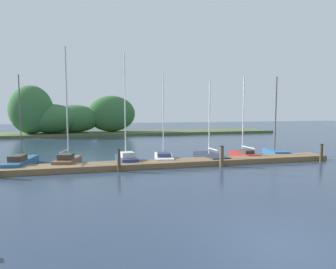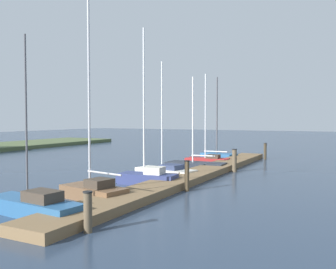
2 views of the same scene
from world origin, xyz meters
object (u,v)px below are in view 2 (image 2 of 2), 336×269
Objects in this scene: sailboat_2 at (146,176)px; mooring_piling_0 at (88,212)px; sailboat_1 at (92,189)px; mooring_piling_1 at (187,176)px; sailboat_3 at (164,171)px; mooring_piling_2 at (234,160)px; sailboat_0 at (31,205)px; sailboat_5 at (207,159)px; sailboat_6 at (217,154)px; sailboat_4 at (194,164)px; mooring_piling_3 at (265,151)px.

sailboat_2 is 6.42× the size of mooring_piling_0.
sailboat_1 is 4.33m from mooring_piling_1.
sailboat_1 is 3.99m from sailboat_2.
sailboat_3 is at bearing 16.16° from mooring_piling_0.
mooring_piling_0 is at bearing 179.57° from mooring_piling_2.
sailboat_0 is 3.09m from mooring_piling_0.
mooring_piling_1 is at bearing 158.64° from sailboat_2.
sailboat_1 is 13.59m from sailboat_5.
sailboat_3 reaches higher than mooring_piling_0.
sailboat_6 is (3.17, 0.33, 0.05)m from sailboat_5.
sailboat_0 is 13.50m from sailboat_4.
sailboat_4 is (3.62, -0.33, -0.02)m from sailboat_3.
mooring_piling_2 is at bearing 128.37° from sailboat_5.
mooring_piling_1 is (6.29, -3.02, 0.36)m from sailboat_0.
sailboat_6 is at bearing -88.30° from sailboat_5.
sailboat_1 reaches higher than sailboat_3.
sailboat_6 is at bearing 27.77° from mooring_piling_2.
mooring_piling_3 is (14.95, -0.16, -0.04)m from mooring_piling_1.
sailboat_1 is 10.50m from sailboat_4.
mooring_piling_0 is 6.95m from mooring_piling_1.
sailboat_6 reaches higher than mooring_piling_1.
mooring_piling_0 is (-17.25, -3.02, 0.28)m from sailboat_5.
sailboat_2 is 1.17× the size of sailboat_6.
sailboat_1 reaches higher than sailboat_4.
sailboat_1 is 1.04× the size of sailboat_2.
mooring_piling_3 is at bearing -145.56° from sailboat_6.
sailboat_5 is at bearing -78.28° from sailboat_1.
mooring_piling_3 is (21.91, -0.17, 0.05)m from mooring_piling_0.
sailboat_5 is at bearing 16.40° from mooring_piling_1.
mooring_piling_1 is at bearing 108.20° from sailboat_4.
sailboat_0 is 1.03× the size of sailboat_4.
sailboat_6 reaches higher than sailboat_0.
sailboat_3 is 0.99× the size of sailboat_6.
sailboat_6 is 20.69m from mooring_piling_0.
sailboat_2 is 5.90× the size of mooring_piling_3.
sailboat_3 reaches higher than sailboat_0.
sailboat_3 is 6.71m from sailboat_5.
mooring_piling_2 is (13.86, -0.10, 0.10)m from mooring_piling_0.
sailboat_0 is 9.88m from sailboat_3.
mooring_piling_2 is 8.05m from mooring_piling_3.
sailboat_0 is at bearing 171.47° from mooring_piling_3.
sailboat_3 is at bearing 136.43° from mooring_piling_2.
mooring_piling_3 is at bearing -88.49° from sailboat_1.
sailboat_1 is 18.49m from mooring_piling_3.
sailboat_6 is 5.02× the size of mooring_piling_3.
mooring_piling_2 is at bearing -0.43° from mooring_piling_0.
sailboat_4 is 6.29m from sailboat_6.
sailboat_2 reaches higher than mooring_piling_2.
sailboat_5 reaches higher than sailboat_0.
mooring_piling_3 is at bearing -106.93° from sailboat_2.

